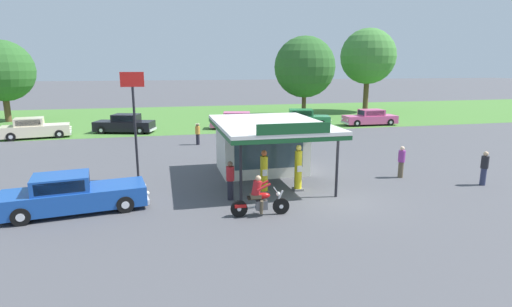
# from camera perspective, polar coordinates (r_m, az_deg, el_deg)

# --- Properties ---
(ground_plane) EXTENTS (300.00, 300.00, 0.00)m
(ground_plane) POSITION_cam_1_polar(r_m,az_deg,el_deg) (17.56, 10.44, -6.37)
(ground_plane) COLOR #4C4C51
(grass_verge_strip) EXTENTS (120.00, 24.00, 0.01)m
(grass_verge_strip) POSITION_cam_1_polar(r_m,az_deg,el_deg) (46.04, -4.66, 5.33)
(grass_verge_strip) COLOR #477A33
(grass_verge_strip) RESTS_ON ground
(service_station_kiosk) EXTENTS (5.09, 7.28, 3.34)m
(service_station_kiosk) POSITION_cam_1_polar(r_m,az_deg,el_deg) (20.98, 1.05, 1.69)
(service_station_kiosk) COLOR silver
(service_station_kiosk) RESTS_ON ground
(gas_pump_nearside) EXTENTS (0.44, 0.44, 1.95)m
(gas_pump_nearside) POSITION_cam_1_polar(r_m,az_deg,el_deg) (17.88, 1.14, -2.85)
(gas_pump_nearside) COLOR slate
(gas_pump_nearside) RESTS_ON ground
(gas_pump_offside) EXTENTS (0.44, 0.44, 2.11)m
(gas_pump_offside) POSITION_cam_1_polar(r_m,az_deg,el_deg) (18.31, 6.00, -2.29)
(gas_pump_offside) COLOR slate
(gas_pump_offside) RESTS_ON ground
(motorcycle_with_rider) EXTENTS (2.26, 0.70, 1.58)m
(motorcycle_with_rider) POSITION_cam_1_polar(r_m,az_deg,el_deg) (15.24, 0.46, -6.47)
(motorcycle_with_rider) COLOR black
(motorcycle_with_rider) RESTS_ON ground
(featured_classic_sedan) EXTENTS (5.58, 2.52, 1.51)m
(featured_classic_sedan) POSITION_cam_1_polar(r_m,az_deg,el_deg) (17.16, -24.50, -5.37)
(featured_classic_sedan) COLOR #19479E
(featured_classic_sedan) RESTS_ON ground
(parked_car_back_row_far_right) EXTENTS (5.29, 1.97, 1.49)m
(parked_car_back_row_far_right) POSITION_cam_1_polar(r_m,az_deg,el_deg) (40.20, 15.84, 4.86)
(parked_car_back_row_far_right) COLOR #E55993
(parked_car_back_row_far_right) RESTS_ON ground
(parked_car_second_row_spare) EXTENTS (5.58, 2.75, 1.49)m
(parked_car_second_row_spare) POSITION_cam_1_polar(r_m,az_deg,el_deg) (36.54, -2.46, 4.62)
(parked_car_second_row_spare) COLOR #E55993
(parked_car_second_row_spare) RESTS_ON ground
(parked_car_back_row_right) EXTENTS (5.31, 3.16, 1.57)m
(parked_car_back_row_right) POSITION_cam_1_polar(r_m,az_deg,el_deg) (35.98, -18.09, 3.96)
(parked_car_back_row_right) COLOR black
(parked_car_back_row_right) RESTS_ON ground
(parked_car_back_row_centre_left) EXTENTS (5.46, 3.11, 1.57)m
(parked_car_back_row_centre_left) POSITION_cam_1_polar(r_m,az_deg,el_deg) (38.35, 6.57, 4.96)
(parked_car_back_row_centre_left) COLOR #2D844C
(parked_car_back_row_centre_left) RESTS_ON ground
(parked_car_back_row_centre_right) EXTENTS (5.25, 2.64, 1.61)m
(parked_car_back_row_centre_right) POSITION_cam_1_polar(r_m,az_deg,el_deg) (36.08, -28.82, 3.08)
(parked_car_back_row_centre_right) COLOR beige
(parked_car_back_row_centre_right) RESTS_ON ground
(bystander_standing_back_lot) EXTENTS (0.34, 0.34, 1.64)m
(bystander_standing_back_lot) POSITION_cam_1_polar(r_m,az_deg,el_deg) (21.89, 29.59, -1.73)
(bystander_standing_back_lot) COLOR #2D3351
(bystander_standing_back_lot) RESTS_ON ground
(bystander_admiring_sedan) EXTENTS (0.34, 0.34, 1.62)m
(bystander_admiring_sedan) POSITION_cam_1_polar(r_m,az_deg,el_deg) (21.62, 19.88, -1.03)
(bystander_admiring_sedan) COLOR brown
(bystander_admiring_sedan) RESTS_ON ground
(bystander_leaning_by_kiosk) EXTENTS (0.34, 0.34, 1.54)m
(bystander_leaning_by_kiosk) POSITION_cam_1_polar(r_m,az_deg,el_deg) (29.20, -8.26, 2.82)
(bystander_leaning_by_kiosk) COLOR black
(bystander_leaning_by_kiosk) RESTS_ON ground
(bystander_strolling_foreground) EXTENTS (0.34, 0.34, 1.67)m
(bystander_strolling_foreground) POSITION_cam_1_polar(r_m,az_deg,el_deg) (16.99, -3.66, -3.71)
(bystander_strolling_foreground) COLOR black
(bystander_strolling_foreground) RESTS_ON ground
(bystander_chatting_near_pumps) EXTENTS (0.35, 0.35, 1.61)m
(bystander_chatting_near_pumps) POSITION_cam_1_polar(r_m,az_deg,el_deg) (30.69, -1.89, 3.48)
(bystander_chatting_near_pumps) COLOR #2D3351
(bystander_chatting_near_pumps) RESTS_ON ground
(tree_oak_left) EXTENTS (6.76, 6.76, 8.82)m
(tree_oak_left) POSITION_cam_1_polar(r_m,az_deg,el_deg) (46.04, 6.75, 11.85)
(tree_oak_left) COLOR brown
(tree_oak_left) RESTS_ON ground
(tree_oak_far_right) EXTENTS (6.04, 6.04, 8.11)m
(tree_oak_far_right) POSITION_cam_1_polar(r_m,az_deg,el_deg) (47.75, -32.38, 9.71)
(tree_oak_far_right) COLOR brown
(tree_oak_far_right) RESTS_ON ground
(tree_oak_right) EXTENTS (6.64, 6.64, 10.02)m
(tree_oak_right) POSITION_cam_1_polar(r_m,az_deg,el_deg) (51.79, 15.60, 12.97)
(tree_oak_right) COLOR brown
(tree_oak_right) RESTS_ON ground
(roadside_pole_sign) EXTENTS (1.10, 0.12, 5.28)m
(roadside_pole_sign) POSITION_cam_1_polar(r_m,az_deg,el_deg) (20.37, -16.90, 6.16)
(roadside_pole_sign) COLOR black
(roadside_pole_sign) RESTS_ON ground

